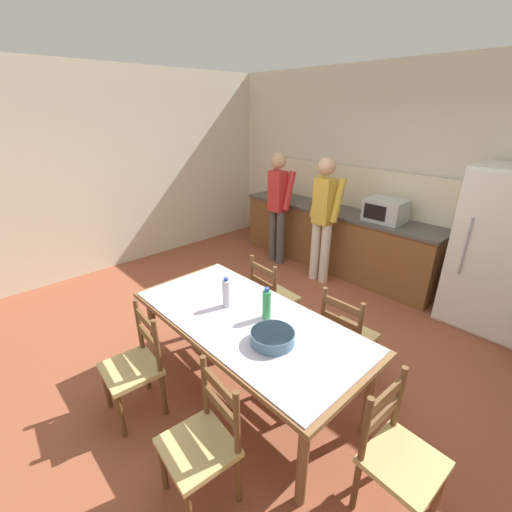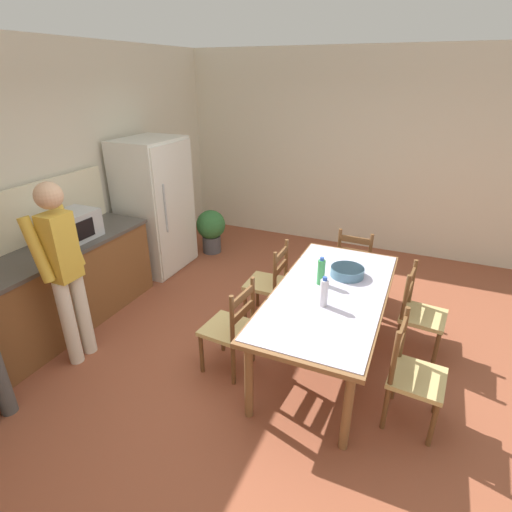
# 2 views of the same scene
# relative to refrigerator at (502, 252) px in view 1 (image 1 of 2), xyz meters

# --- Properties ---
(ground_plane) EXTENTS (8.32, 8.32, 0.00)m
(ground_plane) POSITION_rel_refrigerator_xyz_m (-1.31, -2.19, -0.90)
(ground_plane) COLOR brown
(wall_back) EXTENTS (6.52, 0.12, 2.90)m
(wall_back) POSITION_rel_refrigerator_xyz_m (-1.31, 0.47, 0.55)
(wall_back) COLOR beige
(wall_back) RESTS_ON ground
(wall_left) EXTENTS (0.12, 5.20, 2.90)m
(wall_left) POSITION_rel_refrigerator_xyz_m (-4.57, -2.19, 0.55)
(wall_left) COLOR beige
(wall_left) RESTS_ON ground
(kitchen_counter) EXTENTS (3.22, 0.66, 0.92)m
(kitchen_counter) POSITION_rel_refrigerator_xyz_m (-2.15, 0.04, -0.43)
(kitchen_counter) COLOR brown
(kitchen_counter) RESTS_ON ground
(counter_splashback) EXTENTS (3.18, 0.03, 0.60)m
(counter_splashback) POSITION_rel_refrigerator_xyz_m (-2.15, 0.35, 0.33)
(counter_splashback) COLOR beige
(counter_splashback) RESTS_ON kitchen_counter
(refrigerator) EXTENTS (0.89, 0.73, 1.79)m
(refrigerator) POSITION_rel_refrigerator_xyz_m (0.00, 0.00, 0.00)
(refrigerator) COLOR silver
(refrigerator) RESTS_ON ground
(microwave) EXTENTS (0.50, 0.39, 0.30)m
(microwave) POSITION_rel_refrigerator_xyz_m (-1.38, 0.02, 0.18)
(microwave) COLOR #B2B7BC
(microwave) RESTS_ON kitchen_counter
(dining_table) EXTENTS (2.06, 0.97, 0.76)m
(dining_table) POSITION_rel_refrigerator_xyz_m (-1.09, -2.70, -0.21)
(dining_table) COLOR brown
(dining_table) RESTS_ON ground
(bottle_near_centre) EXTENTS (0.07, 0.07, 0.27)m
(bottle_near_centre) POSITION_rel_refrigerator_xyz_m (-1.35, -2.70, -0.01)
(bottle_near_centre) COLOR silver
(bottle_near_centre) RESTS_ON dining_table
(bottle_off_centre) EXTENTS (0.07, 0.07, 0.27)m
(bottle_off_centre) POSITION_rel_refrigerator_xyz_m (-0.99, -2.58, -0.01)
(bottle_off_centre) COLOR green
(bottle_off_centre) RESTS_ON dining_table
(serving_bowl) EXTENTS (0.32, 0.32, 0.09)m
(serving_bowl) POSITION_rel_refrigerator_xyz_m (-0.73, -2.78, -0.09)
(serving_bowl) COLOR slate
(serving_bowl) RESTS_ON dining_table
(chair_side_near_right) EXTENTS (0.46, 0.44, 0.91)m
(chair_side_near_right) POSITION_rel_refrigerator_xyz_m (-0.62, -3.48, -0.45)
(chair_side_near_right) COLOR brown
(chair_side_near_right) RESTS_ON ground
(chair_side_far_left) EXTENTS (0.45, 0.43, 0.91)m
(chair_side_far_left) POSITION_rel_refrigerator_xyz_m (-1.56, -1.93, -0.45)
(chair_side_far_left) COLOR brown
(chair_side_far_left) RESTS_ON ground
(chair_side_far_right) EXTENTS (0.43, 0.41, 0.91)m
(chair_side_far_right) POSITION_rel_refrigerator_xyz_m (-0.63, -1.92, -0.45)
(chair_side_far_right) COLOR brown
(chair_side_far_right) RESTS_ON ground
(chair_side_near_left) EXTENTS (0.45, 0.43, 0.91)m
(chair_side_near_left) POSITION_rel_refrigerator_xyz_m (-1.55, -3.48, -0.45)
(chair_side_near_left) COLOR brown
(chair_side_near_left) RESTS_ON ground
(chair_head_end) EXTENTS (0.42, 0.44, 0.91)m
(chair_head_end) POSITION_rel_refrigerator_xyz_m (0.23, -2.70, -0.45)
(chair_head_end) COLOR brown
(chair_head_end) RESTS_ON ground
(person_at_sink) EXTENTS (0.43, 0.30, 1.73)m
(person_at_sink) POSITION_rel_refrigerator_xyz_m (-2.87, -0.48, 0.08)
(person_at_sink) COLOR #4C4C4C
(person_at_sink) RESTS_ON ground
(person_at_counter) EXTENTS (0.44, 0.30, 1.75)m
(person_at_counter) POSITION_rel_refrigerator_xyz_m (-1.99, -0.50, 0.09)
(person_at_counter) COLOR silver
(person_at_counter) RESTS_ON ground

